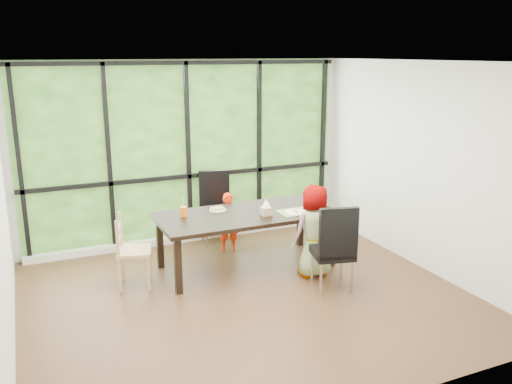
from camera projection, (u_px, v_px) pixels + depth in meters
ground at (246, 297)px, 6.27m from camera, size 5.00×5.00×0.00m
back_wall at (187, 152)px, 7.92m from camera, size 5.00×0.00×5.00m
foliage_backdrop at (188, 153)px, 7.90m from camera, size 4.80×0.02×2.65m
window_mullions at (188, 153)px, 7.87m from camera, size 4.80×0.06×2.65m
window_sill at (192, 237)px, 8.16m from camera, size 4.80×0.12×0.10m
dining_table at (246, 240)px, 7.07m from camera, size 2.33×1.10×0.75m
chair_window_leather at (217, 209)px, 7.91m from camera, size 0.54×0.54×1.08m
chair_interior_leather at (332, 247)px, 6.37m from camera, size 0.56×0.56×1.08m
chair_end_beech at (134, 251)px, 6.48m from camera, size 0.50×0.51×0.90m
child_toddler at (229, 222)px, 7.63m from camera, size 0.36×0.30×0.86m
child_older at (314, 231)px, 6.75m from camera, size 0.61×0.42×1.20m
placemat at (296, 212)px, 7.02m from camera, size 0.46×0.34×0.01m
plate_far at (218, 210)px, 7.09m from camera, size 0.22×0.22×0.01m
plate_near at (295, 212)px, 6.98m from camera, size 0.27×0.27×0.02m
orange_cup at (184, 212)px, 6.81m from camera, size 0.08×0.08×0.13m
green_cup at (318, 206)px, 7.06m from camera, size 0.08×0.08×0.12m
tissue_box at (266, 211)px, 6.87m from camera, size 0.12×0.12×0.11m
crepe_rolls_far at (218, 208)px, 7.08m from camera, size 0.20×0.12×0.04m
crepe_rolls_near at (295, 210)px, 6.97m from camera, size 0.05×0.12×0.04m
straw_white at (183, 204)px, 6.79m from camera, size 0.01×0.04×0.20m
straw_pink at (318, 199)px, 7.03m from camera, size 0.01×0.04×0.20m
tissue at (266, 203)px, 6.85m from camera, size 0.12×0.12×0.11m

